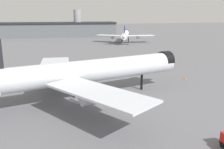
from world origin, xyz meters
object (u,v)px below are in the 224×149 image
object	(u,v)px
airliner_near_gate	(86,72)
airliner_far_taxiway	(125,34)
baggage_tug_wing	(47,69)
traffic_cone_near_nose	(185,78)

from	to	relation	value
airliner_near_gate	airliner_far_taxiway	distance (m)	125.73
airliner_near_gate	baggage_tug_wing	size ratio (longest dim) A/B	17.38
airliner_far_taxiway	traffic_cone_near_nose	bearing A→B (deg)	-167.42
airliner_far_taxiway	baggage_tug_wing	bearing A→B (deg)	166.22
airliner_far_taxiway	baggage_tug_wing	distance (m)	101.64
airliner_far_taxiway	baggage_tug_wing	xyz separation A→B (m)	(-56.64, -84.26, -4.68)
airliner_near_gate	traffic_cone_near_nose	size ratio (longest dim) A/B	74.07
airliner_near_gate	airliner_far_taxiway	bearing A→B (deg)	53.73
airliner_far_taxiway	baggage_tug_wing	size ratio (longest dim) A/B	13.70
airliner_near_gate	traffic_cone_near_nose	world-z (taller)	airliner_near_gate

